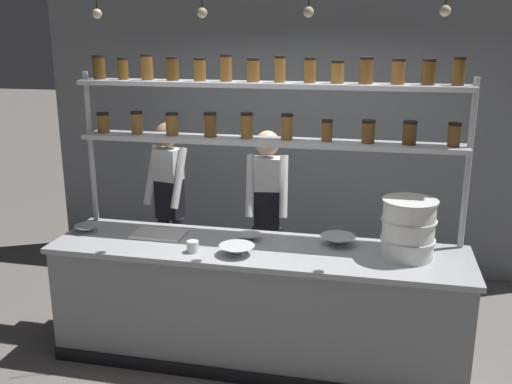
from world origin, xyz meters
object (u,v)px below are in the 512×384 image
at_px(chef_left, 169,200).
at_px(prep_bowl_near_left, 250,237).
at_px(container_stack, 408,229).
at_px(prep_bowl_center_front, 338,241).
at_px(prep_bowl_near_right, 87,229).
at_px(cutting_board, 159,234).
at_px(prep_bowl_center_back, 237,250).
at_px(chef_center, 267,211).
at_px(serving_cup_front, 193,247).
at_px(spice_shelf_unit, 266,115).

xyz_separation_m(chef_left, prep_bowl_near_left, (0.92, -0.70, -0.04)).
height_order(container_stack, prep_bowl_center_front, container_stack).
xyz_separation_m(container_stack, prep_bowl_center_front, (-0.49, 0.14, -0.18)).
relative_size(container_stack, prep_bowl_near_right, 2.10).
distance_m(prep_bowl_near_left, prep_bowl_center_front, 0.67).
bearing_deg(cutting_board, container_stack, -1.07).
bearing_deg(chef_left, cutting_board, -62.62).
bearing_deg(prep_bowl_center_back, prep_bowl_center_front, 27.19).
xyz_separation_m(cutting_board, prep_bowl_center_back, (0.70, -0.26, 0.02)).
bearing_deg(prep_bowl_near_right, prep_bowl_near_left, 4.54).
bearing_deg(chef_center, container_stack, -41.06).
bearing_deg(prep_bowl_center_front, prep_bowl_near_right, -175.94).
height_order(prep_bowl_near_left, serving_cup_front, serving_cup_front).
relative_size(spice_shelf_unit, serving_cup_front, 34.37).
bearing_deg(spice_shelf_unit, prep_bowl_center_back, -101.61).
bearing_deg(cutting_board, serving_cup_front, -36.45).
height_order(chef_center, prep_bowl_center_back, chef_center).
distance_m(spice_shelf_unit, prep_bowl_center_back, 1.04).
bearing_deg(prep_bowl_near_right, chef_center, 29.94).
height_order(chef_center, prep_bowl_center_front, chef_center).
distance_m(container_stack, serving_cup_front, 1.54).
bearing_deg(prep_bowl_center_back, cutting_board, 159.85).
xyz_separation_m(chef_left, prep_bowl_near_right, (-0.39, -0.80, -0.03)).
bearing_deg(chef_left, spice_shelf_unit, -14.67).
relative_size(prep_bowl_near_left, prep_bowl_near_right, 0.87).
distance_m(chef_center, serving_cup_front, 1.05).
height_order(chef_left, container_stack, chef_left).
bearing_deg(prep_bowl_center_front, cutting_board, -175.86).
relative_size(container_stack, prep_bowl_center_front, 1.59).
relative_size(cutting_board, prep_bowl_near_left, 2.26).
relative_size(spice_shelf_unit, chef_left, 1.76).
distance_m(cutting_board, prep_bowl_near_left, 0.72).
xyz_separation_m(chef_left, chef_center, (0.92, -0.05, -0.02)).
xyz_separation_m(container_stack, cutting_board, (-1.88, 0.04, -0.20)).
distance_m(spice_shelf_unit, chef_left, 1.43).
distance_m(spice_shelf_unit, container_stack, 1.34).
relative_size(chef_center, prep_bowl_center_front, 6.22).
bearing_deg(prep_bowl_near_right, cutting_board, 3.88).
height_order(chef_left, cutting_board, chef_left).
distance_m(prep_bowl_center_front, serving_cup_front, 1.08).
xyz_separation_m(container_stack, prep_bowl_near_right, (-2.48, -0.01, -0.19)).
bearing_deg(prep_bowl_center_back, container_stack, 10.51).
distance_m(chef_left, prep_bowl_center_back, 1.36).
height_order(chef_center, cutting_board, chef_center).
bearing_deg(serving_cup_front, chef_left, 118.99).
bearing_deg(serving_cup_front, container_stack, 8.95).
distance_m(chef_center, prep_bowl_center_back, 0.97).
bearing_deg(prep_bowl_near_right, spice_shelf_unit, 11.82).
height_order(spice_shelf_unit, chef_left, spice_shelf_unit).
bearing_deg(container_stack, prep_bowl_near_left, 175.15).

